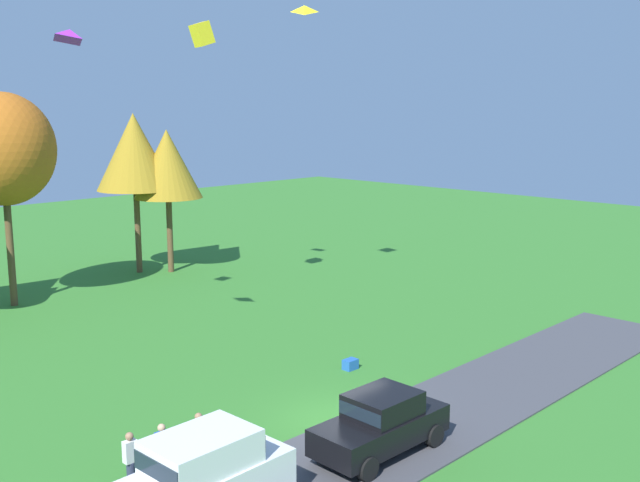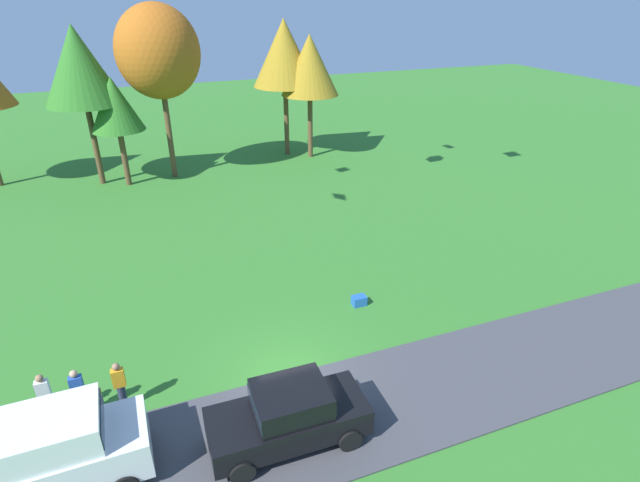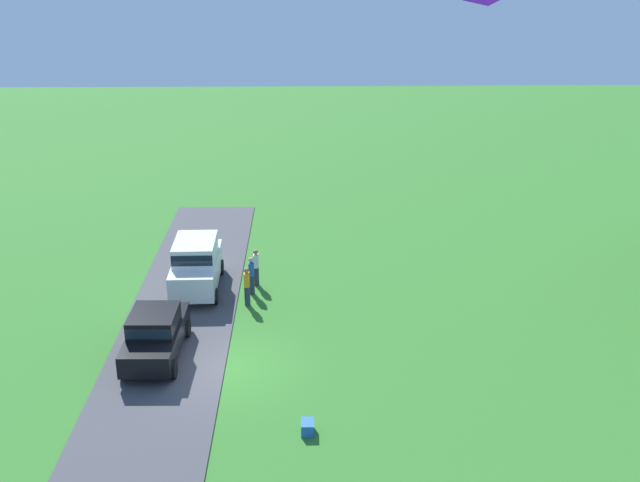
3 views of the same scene
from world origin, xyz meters
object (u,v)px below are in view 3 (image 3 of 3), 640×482
person_on_lawn (256,267)px  person_watching_sky (247,286)px  car_suv_near_entrance (196,263)px  person_beside_suv (252,275)px  car_sedan_by_flagpole (155,333)px  cooler_box (308,427)px

person_on_lawn → person_watching_sky: size_ratio=1.00×
car_suv_near_entrance → person_on_lawn: car_suv_near_entrance is taller
car_suv_near_entrance → person_beside_suv: (0.48, 2.44, -0.42)m
car_sedan_by_flagpole → person_on_lawn: car_sedan_by_flagpole is taller
person_beside_suv → person_watching_sky: size_ratio=1.00×
person_on_lawn → person_watching_sky: (2.04, -0.27, 0.00)m
car_suv_near_entrance → car_sedan_by_flagpole: (5.94, -0.72, -0.25)m
person_on_lawn → car_sedan_by_flagpole: bearing=-27.5°
cooler_box → person_on_lawn: bearing=-168.8°
car_sedan_by_flagpole → person_beside_suv: size_ratio=2.59×
car_suv_near_entrance → person_watching_sky: 2.86m
car_sedan_by_flagpole → person_watching_sky: car_sedan_by_flagpole is taller
person_on_lawn → person_watching_sky: same height
car_suv_near_entrance → person_beside_suv: size_ratio=2.71×
car_suv_near_entrance → cooler_box: car_suv_near_entrance is taller
person_beside_suv → car_suv_near_entrance: bearing=-101.0°
car_sedan_by_flagpole → person_watching_sky: (-4.33, 3.04, -0.16)m
car_sedan_by_flagpole → cooler_box: size_ratio=7.91×
person_watching_sky → cooler_box: bearing=15.2°
car_sedan_by_flagpole → person_beside_suv: (-5.47, 3.16, -0.16)m
person_beside_suv → person_watching_sky: bearing=-6.0°
person_beside_suv → person_watching_sky: same height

